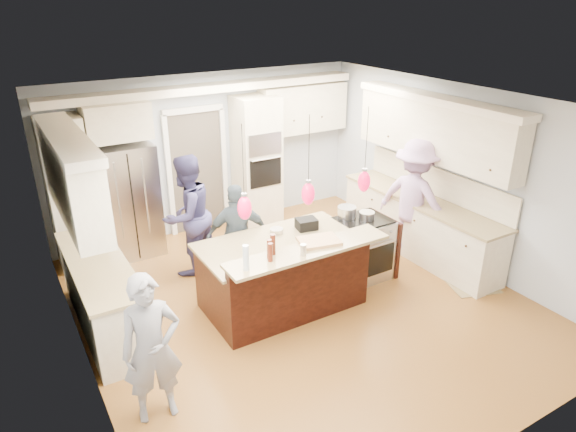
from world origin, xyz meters
The scene contains 23 objects.
ground_plane centered at (0.00, 0.00, 0.00)m, with size 6.00×6.00×0.00m, color #A26C2C.
room_shell centered at (0.00, 0.00, 1.82)m, with size 5.54×6.04×2.72m.
refrigerator centered at (-1.55, 2.64, 0.90)m, with size 0.90×0.70×1.80m, color #B7B7BC.
oven_column centered at (0.75, 2.67, 1.15)m, with size 0.72×0.69×2.30m.
back_upper_cabinets centered at (-0.75, 2.76, 1.67)m, with size 5.30×0.61×2.54m.
right_counter_run centered at (2.44, 0.30, 1.06)m, with size 0.64×3.10×2.51m.
left_cabinets centered at (-2.44, 0.80, 1.06)m, with size 0.64×2.30×2.51m.
kitchen_island centered at (-0.25, 0.07, 0.48)m, with size 2.10×1.46×1.12m.
island_range centered at (1.16, 0.15, 0.46)m, with size 0.82×0.71×0.92m.
pendant_lights centered at (-0.25, -0.51, 1.80)m, with size 1.75×0.15×1.03m.
person_bar_end centered at (-2.30, -0.97, 0.79)m, with size 0.57×0.38×1.57m, color gray.
person_far_left centered at (-0.96, 1.60, 0.91)m, with size 0.88×0.69×1.81m, color navy.
person_far_right centered at (-0.50, 0.88, 0.76)m, with size 0.89×0.37×1.52m, color #465562.
person_range_side centered at (2.25, 0.29, 0.95)m, with size 1.22×0.70×1.89m, color #BC96CA.
floor_rug centered at (2.40, -0.73, 0.01)m, with size 0.65×0.95×0.01m, color #988253.
water_bottle centered at (-1.10, -0.61, 1.27)m, with size 0.07×0.07×0.30m, color silver.
beer_bottle_a centered at (-0.79, -0.58, 1.23)m, with size 0.06×0.06×0.22m, color #4E1B0E.
beer_bottle_b centered at (-0.76, -0.51, 1.24)m, with size 0.06×0.06×0.23m, color #4E1B0E.
beer_bottle_c centered at (-0.68, -0.44, 1.25)m, with size 0.06×0.06×0.25m, color #4E1B0E.
drink_can centered at (-0.39, -0.64, 1.19)m, with size 0.07×0.07×0.13m, color #B7B7BC.
cutting_board centered at (-0.05, -0.47, 1.14)m, with size 0.48×0.34×0.04m, color tan.
pot_large centered at (0.98, 0.34, 1.00)m, with size 0.27×0.27×0.16m, color #B7B7BC.
pot_small centered at (1.18, 0.14, 0.97)m, with size 0.22×0.22×0.11m, color #B7B7BC.
Camera 1 is at (-3.22, -5.02, 3.88)m, focal length 32.00 mm.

